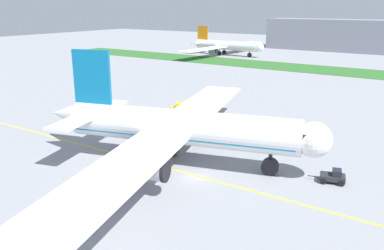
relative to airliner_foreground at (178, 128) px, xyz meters
name	(u,v)px	position (x,y,z in m)	size (l,w,h in m)	color
ground_plane	(194,177)	(5.46, -3.32, -6.34)	(600.00, 600.00, 0.00)	gray
apron_taxi_line	(197,176)	(5.46, -2.69, -6.33)	(280.00, 0.36, 0.01)	yellow
grass_median_strip	(364,73)	(5.46, 117.67, -6.29)	(320.00, 24.00, 0.10)	#2D6628
airliner_foreground	(178,128)	(0.00, 0.00, 0.00)	(47.87, 75.15, 18.68)	white
pushback_tug	(333,176)	(23.97, 6.91, -5.37)	(5.57, 3.48, 2.12)	#26262B
ground_crew_wingwalker_port	(163,150)	(-4.52, 1.53, -5.28)	(0.51, 0.50, 1.74)	black
service_truck_baggage_loader	(284,127)	(8.68, 25.48, -4.82)	(5.95, 3.16, 2.76)	black
service_truck_fuel_bowser	(181,109)	(-17.62, 25.70, -4.65)	(5.10, 4.12, 3.21)	yellow
parked_airliner_far_left	(225,46)	(-70.34, 140.79, -1.29)	(45.56, 72.37, 14.87)	white
terminal_building	(372,36)	(-7.32, 196.62, 2.66)	(119.74, 20.00, 18.00)	gray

